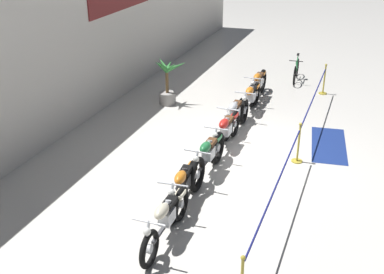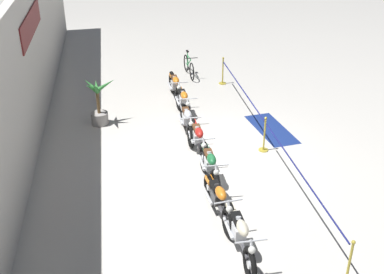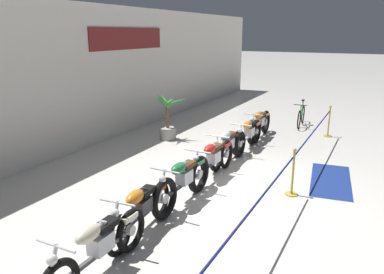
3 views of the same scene
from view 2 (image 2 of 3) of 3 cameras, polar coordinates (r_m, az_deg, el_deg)
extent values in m
plane|color=silver|center=(13.57, 3.12, -2.03)|extent=(120.00, 120.00, 0.00)
cube|color=silver|center=(12.61, -20.07, 4.46)|extent=(28.00, 0.25, 4.20)
cube|color=maroon|center=(15.01, -18.55, 12.61)|extent=(3.85, 0.04, 0.70)
torus|color=black|center=(9.48, 6.86, -14.78)|extent=(0.70, 0.12, 0.70)
torus|color=black|center=(10.60, 4.52, -9.38)|extent=(0.70, 0.12, 0.70)
cylinder|color=silver|center=(9.48, 6.86, -14.78)|extent=(0.17, 0.08, 0.17)
cylinder|color=silver|center=(10.60, 4.52, -9.38)|extent=(0.17, 0.08, 0.17)
cylinder|color=silver|center=(9.23, 7.12, -13.85)|extent=(0.30, 0.06, 0.59)
cube|color=silver|center=(9.96, 5.58, -11.04)|extent=(0.36, 0.22, 0.26)
cylinder|color=silver|center=(9.81, 5.70, -10.28)|extent=(0.18, 0.11, 0.24)
cylinder|color=silver|center=(9.87, 5.57, -9.99)|extent=(0.18, 0.11, 0.24)
cylinder|color=silver|center=(10.24, 4.32, -10.73)|extent=(0.70, 0.08, 0.07)
cube|color=#47474C|center=(10.01, 5.62, -11.84)|extent=(1.21, 0.08, 0.06)
ellipsoid|color=beige|center=(9.63, 6.02, -10.68)|extent=(0.46, 0.23, 0.22)
cube|color=black|center=(9.93, 5.44, -9.59)|extent=(0.40, 0.21, 0.09)
cube|color=beige|center=(10.41, 4.64, -8.43)|extent=(0.32, 0.16, 0.08)
cylinder|color=silver|center=(9.14, 7.02, -12.15)|extent=(0.04, 0.62, 0.04)
sphere|color=silver|center=(9.17, 7.12, -13.14)|extent=(0.14, 0.14, 0.14)
torus|color=black|center=(10.44, 4.26, -10.15)|extent=(0.67, 0.15, 0.66)
torus|color=black|center=(11.53, 2.03, -5.97)|extent=(0.67, 0.15, 0.66)
cylinder|color=silver|center=(10.44, 4.26, -10.15)|extent=(0.17, 0.09, 0.16)
cylinder|color=silver|center=(11.53, 2.03, -5.97)|extent=(0.17, 0.09, 0.16)
cylinder|color=silver|center=(10.20, 4.48, -9.19)|extent=(0.31, 0.08, 0.59)
cube|color=#2D2D30|center=(10.92, 3.03, -7.13)|extent=(0.38, 0.25, 0.26)
cylinder|color=#2D2D30|center=(10.78, 3.12, -6.37)|extent=(0.19, 0.13, 0.24)
cylinder|color=#2D2D30|center=(10.84, 2.99, -6.14)|extent=(0.19, 0.13, 0.24)
cylinder|color=silver|center=(11.20, 1.86, -6.97)|extent=(0.70, 0.13, 0.07)
cube|color=#47474C|center=(10.97, 3.09, -7.87)|extent=(1.14, 0.16, 0.06)
ellipsoid|color=orange|center=(10.60, 3.43, -6.66)|extent=(0.48, 0.26, 0.22)
cube|color=black|center=(10.90, 2.85, -5.80)|extent=(0.42, 0.23, 0.09)
cube|color=orange|center=(11.36, 2.12, -5.09)|extent=(0.33, 0.19, 0.08)
cylinder|color=silver|center=(10.13, 4.33, -7.62)|extent=(0.09, 0.62, 0.04)
sphere|color=silver|center=(10.15, 4.45, -8.52)|extent=(0.14, 0.14, 0.14)
torus|color=black|center=(11.46, 2.80, -5.81)|extent=(0.80, 0.14, 0.80)
torus|color=black|center=(12.65, 1.52, -2.29)|extent=(0.80, 0.14, 0.80)
cylinder|color=silver|center=(11.46, 2.80, -5.81)|extent=(0.19, 0.08, 0.19)
cylinder|color=silver|center=(12.65, 1.52, -2.29)|extent=(0.19, 0.08, 0.19)
cylinder|color=silver|center=(11.23, 2.92, -4.86)|extent=(0.30, 0.06, 0.59)
cube|color=silver|center=(12.01, 2.09, -3.19)|extent=(0.36, 0.22, 0.26)
cylinder|color=silver|center=(11.87, 2.15, -2.46)|extent=(0.18, 0.11, 0.24)
cylinder|color=silver|center=(11.94, 2.07, -2.26)|extent=(0.18, 0.11, 0.24)
cylinder|color=silver|center=(12.31, 1.18, -3.09)|extent=(0.70, 0.08, 0.07)
cube|color=black|center=(12.04, 2.13, -3.88)|extent=(1.14, 0.07, 0.06)
ellipsoid|color=#1E6B38|center=(11.68, 2.33, -2.67)|extent=(0.46, 0.23, 0.22)
cube|color=#4C2D19|center=(12.01, 2.00, -1.97)|extent=(0.40, 0.20, 0.09)
cube|color=#1E6B38|center=(12.47, 1.58, -1.26)|extent=(0.32, 0.16, 0.08)
cylinder|color=silver|center=(11.18, 2.84, -3.40)|extent=(0.04, 0.62, 0.04)
sphere|color=silver|center=(11.19, 2.91, -4.23)|extent=(0.14, 0.14, 0.14)
torus|color=black|center=(12.63, 1.36, -2.51)|extent=(0.73, 0.11, 0.73)
torus|color=black|center=(14.07, 0.12, 0.85)|extent=(0.73, 0.11, 0.73)
cylinder|color=silver|center=(12.63, 1.36, -2.51)|extent=(0.18, 0.08, 0.18)
cylinder|color=silver|center=(14.07, 0.12, 0.85)|extent=(0.18, 0.08, 0.18)
cylinder|color=silver|center=(12.42, 1.45, -1.59)|extent=(0.30, 0.06, 0.59)
cube|color=silver|center=(13.31, 0.67, -0.04)|extent=(0.36, 0.22, 0.26)
cylinder|color=silver|center=(13.18, 0.71, 0.65)|extent=(0.18, 0.11, 0.24)
cylinder|color=silver|center=(13.26, 0.65, 0.81)|extent=(0.18, 0.11, 0.24)
cylinder|color=silver|center=(13.62, -0.13, -0.02)|extent=(0.70, 0.07, 0.07)
cube|color=black|center=(13.33, 0.71, -0.67)|extent=(1.33, 0.07, 0.06)
ellipsoid|color=#B21E19|center=(12.99, 0.85, 0.51)|extent=(0.46, 0.22, 0.22)
cube|color=#4C2D19|center=(13.33, 0.58, 1.06)|extent=(0.40, 0.20, 0.09)
cube|color=#B21E19|center=(13.90, 0.15, 1.74)|extent=(0.32, 0.16, 0.08)
cylinder|color=silver|center=(12.38, 1.37, -0.27)|extent=(0.04, 0.62, 0.04)
sphere|color=silver|center=(12.38, 1.43, -1.01)|extent=(0.14, 0.14, 0.14)
torus|color=black|center=(13.77, -0.15, 0.16)|extent=(0.71, 0.13, 0.71)
torus|color=black|center=(15.04, -1.02, 2.67)|extent=(0.71, 0.13, 0.71)
cylinder|color=silver|center=(13.77, -0.15, 0.16)|extent=(0.17, 0.08, 0.16)
cylinder|color=silver|center=(15.04, -1.02, 2.67)|extent=(0.17, 0.08, 0.16)
cylinder|color=silver|center=(13.56, -0.09, 1.05)|extent=(0.30, 0.06, 0.59)
cube|color=silver|center=(14.37, -0.64, 2.13)|extent=(0.36, 0.22, 0.26)
cylinder|color=silver|center=(14.25, -0.62, 2.79)|extent=(0.18, 0.11, 0.24)
cylinder|color=silver|center=(14.33, -0.67, 2.93)|extent=(0.18, 0.11, 0.24)
cylinder|color=silver|center=(14.68, -1.35, 2.10)|extent=(0.70, 0.07, 0.07)
cube|color=#47474C|center=(14.39, -0.61, 1.55)|extent=(1.15, 0.07, 0.06)
ellipsoid|color=#B7BABF|center=(14.06, -0.50, 2.69)|extent=(0.46, 0.22, 0.22)
cube|color=#4C2D19|center=(14.40, -0.72, 3.14)|extent=(0.40, 0.20, 0.09)
cube|color=#B7BABF|center=(14.89, -1.00, 3.47)|extent=(0.32, 0.16, 0.08)
cylinder|color=silver|center=(13.54, -0.17, 2.27)|extent=(0.04, 0.62, 0.04)
sphere|color=silver|center=(13.53, -0.11, 1.59)|extent=(0.14, 0.14, 0.14)
torus|color=black|center=(14.96, -0.53, 2.58)|extent=(0.74, 0.12, 0.74)
torus|color=black|center=(16.36, -1.48, 4.86)|extent=(0.74, 0.12, 0.74)
cylinder|color=silver|center=(14.96, -0.53, 2.58)|extent=(0.18, 0.08, 0.17)
cylinder|color=silver|center=(16.36, -1.48, 4.86)|extent=(0.18, 0.08, 0.17)
cylinder|color=silver|center=(14.76, -0.47, 3.43)|extent=(0.30, 0.06, 0.59)
cube|color=silver|center=(15.64, -1.06, 4.38)|extent=(0.36, 0.23, 0.26)
cylinder|color=silver|center=(15.53, -1.04, 5.00)|extent=(0.18, 0.11, 0.24)
cylinder|color=silver|center=(15.60, -1.09, 5.11)|extent=(0.18, 0.11, 0.24)
cylinder|color=silver|center=(15.95, -1.73, 4.30)|extent=(0.70, 0.08, 0.07)
cube|color=#ADAFB5|center=(15.65, -1.02, 3.84)|extent=(1.24, 0.08, 0.06)
ellipsoid|color=orange|center=(15.33, -0.93, 4.94)|extent=(0.46, 0.23, 0.22)
cube|color=black|center=(15.67, -1.15, 5.30)|extent=(0.40, 0.21, 0.09)
cube|color=orange|center=(16.22, -1.46, 5.65)|extent=(0.32, 0.16, 0.08)
cylinder|color=silver|center=(14.76, -0.55, 4.55)|extent=(0.05, 0.62, 0.04)
sphere|color=silver|center=(14.74, -0.50, 3.93)|extent=(0.14, 0.14, 0.14)
torus|color=black|center=(16.13, -1.57, 4.61)|extent=(0.79, 0.15, 0.79)
torus|color=black|center=(17.52, -2.39, 6.52)|extent=(0.79, 0.15, 0.79)
cylinder|color=silver|center=(16.13, -1.57, 4.61)|extent=(0.18, 0.08, 0.18)
cylinder|color=silver|center=(17.52, -2.39, 6.52)|extent=(0.18, 0.08, 0.18)
cylinder|color=silver|center=(15.94, -1.53, 5.42)|extent=(0.30, 0.06, 0.59)
cube|color=silver|center=(16.81, -2.03, 6.17)|extent=(0.36, 0.23, 0.26)
cylinder|color=silver|center=(16.70, -2.02, 6.76)|extent=(0.18, 0.11, 0.24)
cylinder|color=silver|center=(16.77, -2.06, 6.86)|extent=(0.18, 0.11, 0.24)
cylinder|color=silver|center=(17.12, -2.65, 6.06)|extent=(0.70, 0.09, 0.07)
cube|color=black|center=(16.82, -1.99, 5.67)|extent=(1.21, 0.09, 0.06)
ellipsoid|color=orange|center=(16.50, -1.92, 6.72)|extent=(0.46, 0.23, 0.22)
cube|color=#4C2D19|center=(16.85, -2.11, 7.03)|extent=(0.40, 0.21, 0.09)
cube|color=orange|center=(17.38, -2.38, 7.31)|extent=(0.32, 0.17, 0.08)
cylinder|color=silver|center=(15.94, -1.60, 6.45)|extent=(0.05, 0.62, 0.04)
sphere|color=silver|center=(15.92, -1.55, 5.88)|extent=(0.14, 0.14, 0.14)
torus|color=black|center=(18.68, -0.02, 7.76)|extent=(0.69, 0.09, 0.69)
torus|color=black|center=(19.62, -0.72, 8.75)|extent=(0.69, 0.09, 0.69)
cylinder|color=#238442|center=(19.03, -0.34, 8.85)|extent=(0.60, 0.08, 0.43)
cylinder|color=#238442|center=(19.01, -0.38, 9.46)|extent=(0.55, 0.07, 0.04)
cylinder|color=#238442|center=(19.24, -0.52, 9.31)|extent=(0.15, 0.05, 0.55)
cube|color=black|center=(19.19, -0.55, 10.14)|extent=(0.18, 0.09, 0.05)
cylinder|color=#238442|center=(19.43, -0.58, 8.56)|extent=(0.46, 0.06, 0.03)
cylinder|color=black|center=(18.57, -0.06, 9.33)|extent=(0.06, 0.48, 0.03)
cylinder|color=black|center=(19.25, -0.43, 8.12)|extent=(0.12, 0.06, 0.12)
cylinder|color=gray|center=(15.46, -10.88, 2.19)|extent=(0.54, 0.54, 0.38)
cylinder|color=brown|center=(15.23, -11.07, 4.10)|extent=(0.10, 0.10, 0.74)
cone|color=#337F38|center=(15.24, -11.27, 5.99)|extent=(0.53, 0.19, 0.35)
cone|color=#337F38|center=(15.15, -11.85, 6.00)|extent=(0.41, 0.49, 0.51)
cone|color=#337F38|center=(14.96, -11.80, 5.69)|extent=(0.35, 0.45, 0.48)
cone|color=#337F38|center=(14.80, -11.41, 5.74)|extent=(0.63, 0.25, 0.56)
cone|color=#337F38|center=(14.97, -10.62, 5.81)|extent=(0.29, 0.47, 0.45)
cone|color=#337F38|center=(15.18, -10.28, 6.04)|extent=(0.41, 0.68, 0.48)
cylinder|color=gold|center=(9.66, 18.13, -14.12)|extent=(0.05, 0.05, 0.95)
sphere|color=gold|center=(9.34, 18.60, -11.74)|extent=(0.08, 0.08, 0.08)
cylinder|color=navy|center=(11.33, 12.66, -4.10)|extent=(5.06, 0.04, 0.04)
cylinder|color=navy|center=(15.79, 5.85, 5.85)|extent=(5.06, 0.04, 0.04)
cylinder|color=gold|center=(13.88, 8.44, -1.52)|extent=(0.28, 0.28, 0.03)
cylinder|color=gold|center=(13.66, 8.58, 0.27)|extent=(0.05, 0.05, 0.95)
sphere|color=gold|center=(13.43, 8.74, 2.21)|extent=(0.08, 0.08, 0.08)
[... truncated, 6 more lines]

